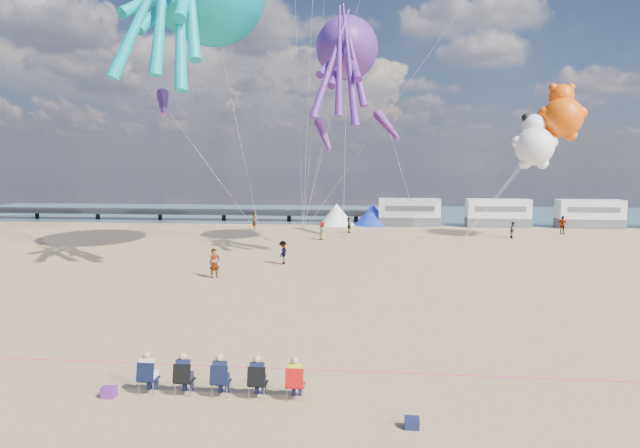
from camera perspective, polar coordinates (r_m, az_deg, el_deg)
The scene contains 30 objects.
ground at distance 24.18m, azimuth -0.85°, elevation -10.23°, with size 120.00×120.00×0.00m, color tan.
water at distance 78.39m, azimuth 3.95°, elevation 1.05°, with size 120.00×120.00×0.00m, color #3D6476.
pier at distance 74.00m, azimuth -18.60°, elevation 1.22°, with size 60.00×3.00×0.50m, color black.
motorhome_0 at distance 63.35m, azimuth 8.90°, elevation 1.17°, with size 6.60×2.50×3.00m, color silver.
motorhome_1 at distance 64.54m, azimuth 17.36°, elevation 1.05°, with size 6.60×2.50×3.00m, color silver.
motorhome_2 at distance 67.06m, azimuth 25.34°, elevation 0.92°, with size 6.60×2.50×3.00m, color silver.
tent_white at distance 63.48m, azimuth 1.67°, elevation 0.97°, with size 4.00×4.00×2.40m, color white.
tent_blue at distance 63.30m, azimuth 5.28°, elevation 0.94°, with size 4.00×4.00×2.40m, color #1933CC.
spectator_row at distance 17.44m, azimuth -9.86°, elevation -14.59°, with size 6.10×0.90×1.30m, color black, non-canonical shape.
cooler_purple at distance 18.33m, azimuth -20.36°, elevation -15.49°, with size 0.40×0.30×0.32m, color #5E217E.
cooler_navy at distance 15.66m, azimuth 9.17°, elevation -19.04°, with size 0.38×0.28×0.30m, color #141B41.
rope_line at distance 19.47m, azimuth -2.66°, elevation -14.26°, with size 0.03×0.03×34.00m, color #F2338C.
standing_person at distance 34.56m, azimuth -10.51°, elevation -3.89°, with size 0.65×0.42×1.77m, color tan.
beachgoer_0 at distance 50.94m, azimuth 0.24°, elevation -0.70°, with size 0.60×0.39×1.63m, color #7F6659.
beachgoer_1 at distance 54.97m, azimuth 18.76°, elevation -0.58°, with size 0.74×0.48×1.52m, color #7F6659.
beachgoer_2 at distance 38.73m, azimuth -3.74°, elevation -2.87°, with size 0.78×0.60×1.60m, color #7F6659.
beachgoer_3 at distance 59.92m, azimuth 23.07°, elevation -0.10°, with size 1.15×0.66×1.78m, color #7F6659.
beachgoer_4 at distance 56.57m, azimuth 2.94°, elevation -0.10°, with size 0.88×0.37×1.50m, color #7F6659.
beachgoer_5 at distance 58.97m, azimuth -6.56°, elevation 0.27°, with size 1.69×0.54×1.82m, color #7F6659.
sandbag_a at distance 51.96m, azimuth -5.94°, elevation -1.38°, with size 0.50×0.35×0.22m, color gray.
sandbag_b at distance 52.72m, azimuth 2.34°, elevation -1.25°, with size 0.50×0.35×0.22m, color gray.
sandbag_c at distance 49.53m, azimuth 13.85°, elevation -1.89°, with size 0.50×0.35×0.22m, color gray.
sandbag_d at distance 52.65m, azimuth 10.06°, elevation -1.35°, with size 0.50×0.35×0.22m, color gray.
sandbag_e at distance 55.12m, azimuth -1.73°, elevation -0.93°, with size 0.50×0.35×0.22m, color gray.
kite_octopus_purple at distance 46.87m, azimuth 2.73°, elevation 17.13°, with size 4.27×9.95×11.38m, color #532284, non-canonical shape.
kite_panda at distance 53.85m, azimuth 20.66°, elevation 7.29°, with size 4.09×3.85×5.77m, color white, non-canonical shape.
kite_teddy_orange at distance 55.08m, azimuth 23.07°, elevation 9.77°, with size 4.28×4.02×6.04m, color #F55506, non-canonical shape.
windsock_left at distance 50.19m, azimuth -15.40°, elevation 11.50°, with size 1.10×6.64×6.64m, color red, non-canonical shape.
windsock_mid at distance 51.61m, azimuth 6.79°, elevation 9.70°, with size 1.00×5.79×5.79m, color red, non-canonical shape.
windsock_right at distance 48.59m, azimuth 0.42°, elevation 8.85°, with size 0.90×5.38×5.38m, color red, non-canonical shape.
Camera 1 is at (2.78, -23.05, 6.76)m, focal length 32.00 mm.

